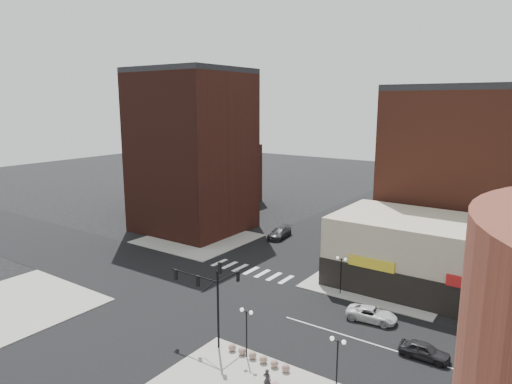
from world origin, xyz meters
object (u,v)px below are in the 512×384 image
Objects in this scene: street_lamp_ne at (341,266)px; white_suv at (372,314)px; street_lamp_se_a at (246,321)px; pedestrian at (267,380)px; traffic_signal at (212,290)px; dark_sedan_east at (424,351)px; dark_sedan_north at (280,233)px; street_lamp_se_b at (338,351)px.

street_lamp_ne is 0.87× the size of white_suv.
street_lamp_se_a is 0.87× the size of white_suv.
traffic_signal is at bearing -29.89° from pedestrian.
street_lamp_se_a is at bearing -44.55° from pedestrian.
street_lamp_ne is at bearing 53.99° from dark_sedan_east.
traffic_signal is 9.09m from pedestrian.
street_lamp_se_a is 0.76× the size of dark_sedan_north.
street_lamp_se_b is at bearing -59.01° from dark_sedan_north.
traffic_signal is 1.63× the size of white_suv.
street_lamp_ne reaches higher than white_suv.
traffic_signal is 1.42× the size of dark_sedan_north.
street_lamp_ne reaches higher than dark_sedan_north.
traffic_signal reaches higher than street_lamp_se_a.
street_lamp_se_b reaches higher than pedestrian.
dark_sedan_east is at bearing 34.55° from street_lamp_se_a.
traffic_signal reaches higher than street_lamp_ne.
traffic_signal is 32.49m from dark_sedan_north.
dark_sedan_east is (10.98, -7.75, -2.60)m from street_lamp_ne.
traffic_signal is 11.88m from street_lamp_se_b.
street_lamp_se_a is at bearing 146.11° from white_suv.
street_lamp_se_b is at bearing -178.17° from white_suv.
white_suv is at bearing 50.59° from traffic_signal.
street_lamp_se_b is at bearing 0.00° from street_lamp_se_a.
street_lamp_se_b is 0.87× the size of white_suv.
pedestrian is (3.84, -2.77, -2.33)m from street_lamp_se_a.
street_lamp_se_a is 34.03m from dark_sedan_north.
dark_sedan_north is (-23.60, 30.14, -2.50)m from street_lamp_se_b.
street_lamp_se_b is 17.46m from street_lamp_ne.
dark_sedan_east is at bearing -45.51° from dark_sedan_north.
street_lamp_ne is at bearing -90.15° from pedestrian.
traffic_signal is 4.12m from street_lamp_se_a.
street_lamp_se_a is (3.76, -0.17, -1.67)m from traffic_signal.
traffic_signal is 4.64× the size of pedestrian.
dark_sedan_east is (11.98, 8.25, -2.60)m from street_lamp_se_a.
street_lamp_se_b is 5.51m from pedestrian.
dark_sedan_east is at bearing -35.20° from street_lamp_ne.
dark_sedan_north is at bearing 139.58° from street_lamp_ne.
street_lamp_se_a reaches higher than pedestrian.
street_lamp_se_a is 1.00× the size of street_lamp_ne.
street_lamp_ne reaches higher than dark_sedan_east.
dark_sedan_east is (3.98, 8.25, -2.60)m from street_lamp_se_b.
traffic_signal is 16.03m from white_suv.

